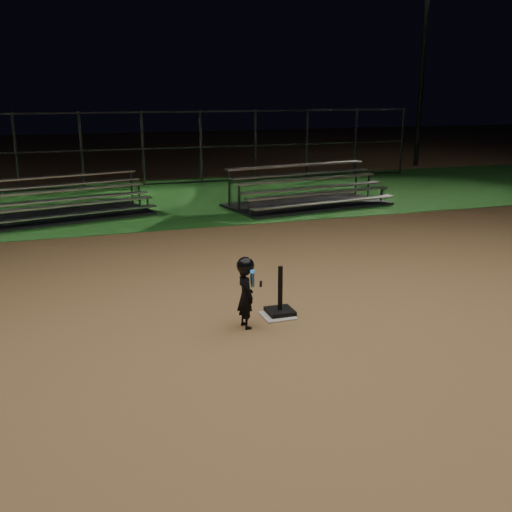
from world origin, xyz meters
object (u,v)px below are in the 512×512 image
(child_batter, at_px, (246,290))
(bleacher_right, at_px, (308,198))
(batting_tee, at_px, (280,305))
(light_pole_right, at_px, (425,45))
(bleacher_left, at_px, (68,209))
(home_plate, at_px, (278,316))

(child_batter, relative_size, bleacher_right, 0.21)
(batting_tee, distance_m, light_pole_right, 19.68)
(light_pole_right, bearing_deg, bleacher_right, -138.88)
(bleacher_left, distance_m, bleacher_right, 6.51)
(child_batter, bearing_deg, batting_tee, -71.97)
(batting_tee, distance_m, bleacher_right, 8.63)
(child_batter, bearing_deg, bleacher_left, 6.26)
(home_plate, distance_m, light_pole_right, 19.79)
(home_plate, bearing_deg, bleacher_left, 107.64)
(bleacher_right, bearing_deg, child_batter, -127.79)
(bleacher_right, xyz_separation_m, light_pole_right, (8.17, 7.13, 4.72))
(child_batter, xyz_separation_m, light_pole_right, (12.56, 15.18, 4.41))
(light_pole_right, bearing_deg, batting_tee, -128.75)
(home_plate, height_order, light_pole_right, light_pole_right)
(batting_tee, xyz_separation_m, child_batter, (-0.62, -0.29, 0.39))
(bleacher_left, distance_m, light_pole_right, 16.75)
(home_plate, bearing_deg, bleacher_right, 63.86)
(bleacher_left, bearing_deg, bleacher_right, -18.34)
(light_pole_right, bearing_deg, child_batter, -129.62)
(home_plate, distance_m, batting_tee, 0.16)
(batting_tee, relative_size, child_batter, 0.71)
(bleacher_right, distance_m, light_pole_right, 11.82)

